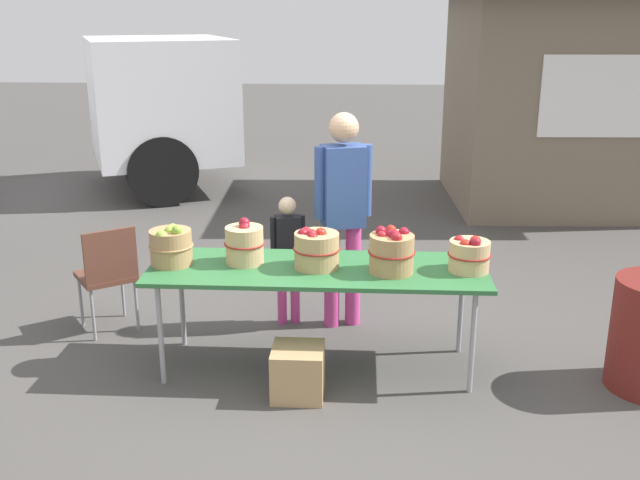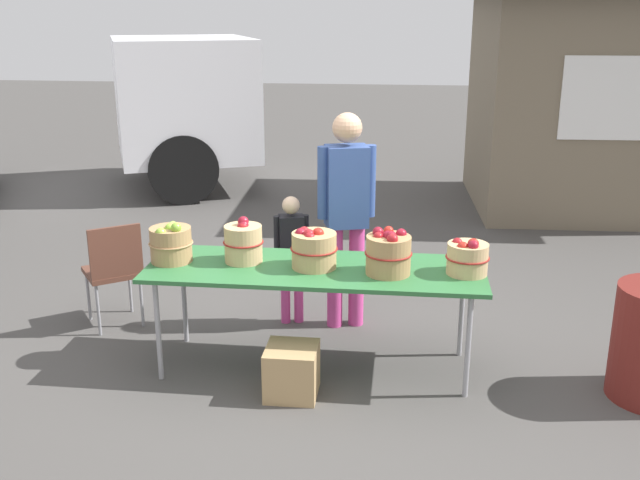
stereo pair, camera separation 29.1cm
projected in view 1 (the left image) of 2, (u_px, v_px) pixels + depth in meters
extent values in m
plane|color=#474442|center=(318.00, 366.00, 5.22)|extent=(40.00, 40.00, 0.00)
cube|color=#2D6B38|center=(317.00, 269.00, 5.00)|extent=(2.30, 0.76, 0.03)
cylinder|color=#99999E|center=(161.00, 335.00, 4.88)|extent=(0.04, 0.04, 0.72)
cylinder|color=#99999E|center=(473.00, 342.00, 4.77)|extent=(0.04, 0.04, 0.72)
cylinder|color=#99999E|center=(182.00, 300.00, 5.45)|extent=(0.04, 0.04, 0.72)
cylinder|color=#99999E|center=(461.00, 306.00, 5.34)|extent=(0.04, 0.04, 0.72)
cylinder|color=#A87F51|center=(171.00, 247.00, 5.02)|extent=(0.29, 0.29, 0.24)
torus|color=#A87F51|center=(171.00, 246.00, 5.01)|extent=(0.31, 0.31, 0.01)
sphere|color=#8CB738|center=(170.00, 231.00, 4.97)|extent=(0.07, 0.07, 0.07)
sphere|color=#9EC647|center=(172.00, 230.00, 4.99)|extent=(0.08, 0.08, 0.08)
sphere|color=#7AA833|center=(177.00, 230.00, 4.91)|extent=(0.07, 0.07, 0.07)
sphere|color=#8CB738|center=(161.00, 236.00, 4.89)|extent=(0.08, 0.08, 0.08)
sphere|color=#9EC647|center=(173.00, 228.00, 5.01)|extent=(0.07, 0.07, 0.07)
cylinder|color=tan|center=(245.00, 245.00, 5.04)|extent=(0.26, 0.26, 0.26)
torus|color=maroon|center=(244.00, 243.00, 5.03)|extent=(0.28, 0.28, 0.01)
sphere|color=maroon|center=(244.00, 228.00, 5.00)|extent=(0.08, 0.08, 0.08)
sphere|color=maroon|center=(244.00, 223.00, 5.01)|extent=(0.08, 0.08, 0.08)
sphere|color=maroon|center=(245.00, 223.00, 5.03)|extent=(0.07, 0.07, 0.07)
sphere|color=maroon|center=(244.00, 227.00, 5.00)|extent=(0.08, 0.08, 0.08)
cylinder|color=tan|center=(317.00, 251.00, 4.95)|extent=(0.30, 0.30, 0.24)
torus|color=maroon|center=(317.00, 249.00, 4.95)|extent=(0.32, 0.32, 0.01)
sphere|color=maroon|center=(312.00, 235.00, 4.89)|extent=(0.08, 0.08, 0.08)
sphere|color=maroon|center=(303.00, 234.00, 4.93)|extent=(0.08, 0.08, 0.08)
sphere|color=#B22319|center=(321.00, 233.00, 4.91)|extent=(0.08, 0.08, 0.08)
sphere|color=maroon|center=(306.00, 232.00, 4.96)|extent=(0.08, 0.08, 0.08)
sphere|color=maroon|center=(313.00, 238.00, 4.86)|extent=(0.07, 0.07, 0.07)
cylinder|color=#A87F51|center=(392.00, 254.00, 4.86)|extent=(0.30, 0.30, 0.26)
torus|color=maroon|center=(392.00, 252.00, 4.86)|extent=(0.32, 0.32, 0.01)
sphere|color=maroon|center=(395.00, 235.00, 4.79)|extent=(0.08, 0.08, 0.08)
sphere|color=maroon|center=(382.00, 236.00, 4.82)|extent=(0.07, 0.07, 0.07)
sphere|color=maroon|center=(391.00, 235.00, 4.83)|extent=(0.08, 0.08, 0.08)
sphere|color=maroon|center=(397.00, 238.00, 4.74)|extent=(0.07, 0.07, 0.07)
sphere|color=maroon|center=(381.00, 231.00, 4.86)|extent=(0.07, 0.07, 0.07)
sphere|color=maroon|center=(404.00, 232.00, 4.87)|extent=(0.07, 0.07, 0.07)
sphere|color=#B22319|center=(391.00, 230.00, 4.90)|extent=(0.07, 0.07, 0.07)
cylinder|color=tan|center=(469.00, 256.00, 4.90)|extent=(0.27, 0.27, 0.21)
torus|color=maroon|center=(469.00, 255.00, 4.89)|extent=(0.29, 0.29, 0.01)
sphere|color=#B22319|center=(465.00, 245.00, 4.81)|extent=(0.08, 0.08, 0.08)
sphere|color=maroon|center=(476.00, 243.00, 4.79)|extent=(0.07, 0.07, 0.07)
sphere|color=#B22319|center=(475.00, 241.00, 4.81)|extent=(0.08, 0.08, 0.08)
sphere|color=maroon|center=(459.00, 240.00, 4.91)|extent=(0.07, 0.07, 0.07)
cylinder|color=#CC3F8C|center=(353.00, 275.00, 5.81)|extent=(0.12, 0.12, 0.83)
cylinder|color=#CC3F8C|center=(332.00, 276.00, 5.77)|extent=(0.12, 0.12, 0.83)
cube|color=#334C8C|center=(343.00, 186.00, 5.57)|extent=(0.36, 0.30, 0.62)
sphere|color=tan|center=(344.00, 127.00, 5.44)|extent=(0.22, 0.22, 0.22)
cylinder|color=#334C8C|center=(366.00, 180.00, 5.60)|extent=(0.09, 0.09, 0.55)
cylinder|color=#334C8C|center=(320.00, 183.00, 5.52)|extent=(0.09, 0.09, 0.55)
cylinder|color=#CC3F8C|center=(295.00, 292.00, 5.88)|extent=(0.07, 0.07, 0.51)
cylinder|color=#CC3F8C|center=(282.00, 293.00, 5.86)|extent=(0.07, 0.07, 0.51)
cube|color=black|center=(288.00, 240.00, 5.73)|extent=(0.22, 0.18, 0.38)
sphere|color=beige|center=(287.00, 206.00, 5.65)|extent=(0.14, 0.14, 0.14)
cylinder|color=black|center=(302.00, 236.00, 5.75)|extent=(0.05, 0.05, 0.34)
cylinder|color=black|center=(274.00, 238.00, 5.71)|extent=(0.05, 0.05, 0.34)
cube|color=silver|center=(160.00, 98.00, 10.00)|extent=(2.48, 2.64, 1.60)
cube|color=black|center=(221.00, 73.00, 10.18)|extent=(0.72, 1.64, 0.80)
cylinder|color=black|center=(144.00, 145.00, 11.05)|extent=(0.94, 0.61, 0.90)
cylinder|color=black|center=(162.00, 171.00, 9.34)|extent=(0.94, 0.61, 0.90)
cube|color=#726651|center=(576.00, 101.00, 9.29)|extent=(3.10, 2.52, 2.60)
cube|color=white|center=(604.00, 96.00, 8.08)|extent=(1.40, 0.10, 0.90)
cube|color=brown|center=(106.00, 276.00, 5.71)|extent=(0.56, 0.56, 0.04)
cube|color=brown|center=(111.00, 256.00, 5.50)|extent=(0.34, 0.26, 0.40)
cylinder|color=gray|center=(123.00, 292.00, 6.01)|extent=(0.02, 0.02, 0.42)
cylinder|color=gray|center=(81.00, 301.00, 5.83)|extent=(0.02, 0.02, 0.42)
cylinder|color=gray|center=(137.00, 306.00, 5.73)|extent=(0.02, 0.02, 0.42)
cylinder|color=gray|center=(93.00, 315.00, 5.56)|extent=(0.02, 0.02, 0.42)
cube|color=tan|center=(298.00, 372.00, 4.79)|extent=(0.34, 0.34, 0.34)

